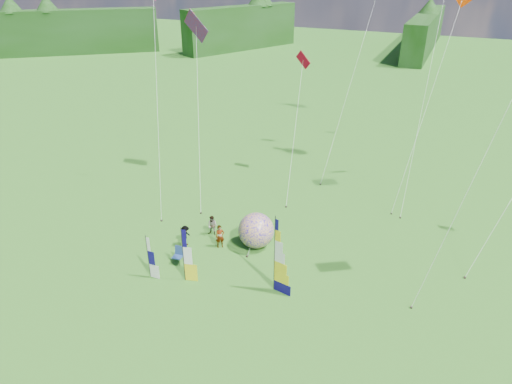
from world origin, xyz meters
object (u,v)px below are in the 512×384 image
at_px(feather_banner_main, 274,255).
at_px(spectator_c, 185,236).
at_px(spectator_b, 212,226).
at_px(camp_chair, 178,256).
at_px(side_banner_far, 148,257).
at_px(side_banner_left, 183,255).
at_px(spectator_d, 253,226).
at_px(kite_whale, 436,38).
at_px(bol_inflatable, 256,230).
at_px(spectator_a, 220,236).

distance_m(feather_banner_main, spectator_c, 7.58).
bearing_deg(feather_banner_main, spectator_b, 159.57).
relative_size(spectator_b, camp_chair, 1.34).
distance_m(side_banner_far, spectator_b, 5.87).
height_order(side_banner_left, spectator_d, side_banner_left).
distance_m(spectator_b, spectator_c, 2.15).
bearing_deg(side_banner_far, spectator_b, 77.62).
bearing_deg(side_banner_left, kite_whale, 46.53).
height_order(feather_banner_main, bol_inflatable, feather_banner_main).
bearing_deg(feather_banner_main, spectator_d, 137.14).
bearing_deg(side_banner_left, camp_chair, 121.47).
distance_m(spectator_b, spectator_d, 2.83).
bearing_deg(bol_inflatable, side_banner_left, -115.12).
height_order(side_banner_left, spectator_a, side_banner_left).
relative_size(spectator_d, camp_chair, 1.41).
height_order(side_banner_left, spectator_b, side_banner_left).
xyz_separation_m(side_banner_left, camp_chair, (-1.34, 1.30, -1.25)).
distance_m(spectator_d, camp_chair, 5.76).
relative_size(side_banner_left, bol_inflatable, 1.50).
bearing_deg(side_banner_far, bol_inflatable, 51.05).
distance_m(feather_banner_main, side_banner_left, 5.44).
bearing_deg(side_banner_left, spectator_c, 106.63).
xyz_separation_m(feather_banner_main, spectator_b, (-6.15, 3.74, -1.67)).
height_order(side_banner_left, side_banner_far, side_banner_left).
height_order(spectator_b, spectator_c, spectator_c).
bearing_deg(spectator_a, spectator_b, 97.86).
relative_size(spectator_b, spectator_d, 0.95).
bearing_deg(spectator_d, side_banner_far, 94.54).
xyz_separation_m(feather_banner_main, side_banner_far, (-7.34, -1.97, -0.98)).
distance_m(spectator_c, camp_chair, 2.03).
xyz_separation_m(spectator_b, spectator_d, (2.63, 1.06, 0.04)).
bearing_deg(spectator_b, feather_banner_main, -35.00).
distance_m(side_banner_left, camp_chair, 2.25).
bearing_deg(bol_inflatable, feather_banner_main, -53.11).
distance_m(camp_chair, kite_whale, 24.55).
height_order(spectator_d, camp_chair, spectator_d).
relative_size(camp_chair, kite_whale, 0.05).
height_order(camp_chair, kite_whale, kite_whale).
bearing_deg(spectator_a, kite_whale, 16.51).
relative_size(side_banner_far, camp_chair, 2.58).
relative_size(spectator_a, kite_whale, 0.07).
height_order(bol_inflatable, spectator_d, bol_inflatable).
distance_m(side_banner_left, spectator_b, 5.32).
height_order(bol_inflatable, spectator_c, bol_inflatable).
xyz_separation_m(bol_inflatable, spectator_a, (-2.14, -1.12, -0.38)).
xyz_separation_m(spectator_c, kite_whale, (12.69, 16.09, 11.29)).
height_order(feather_banner_main, side_banner_far, feather_banner_main).
distance_m(spectator_c, kite_whale, 23.39).
distance_m(spectator_a, kite_whale, 21.68).
xyz_separation_m(side_banner_far, camp_chair, (0.78, 1.88, -0.88)).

